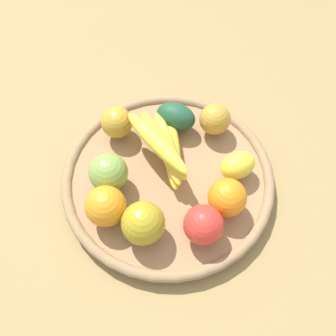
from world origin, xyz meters
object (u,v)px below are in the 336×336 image
apple_3 (143,223)px  apple_2 (117,123)px  orange_0 (106,206)px  apple_1 (215,119)px  apple_4 (203,225)px  orange_1 (227,198)px  avocado (176,117)px  apple_0 (108,173)px  banana_bunch (164,146)px  lemon_0 (238,165)px

apple_3 → apple_2: apple_3 is taller
orange_0 → apple_2: bearing=-16.8°
apple_2 → apple_1: 0.20m
apple_4 → orange_1: 0.07m
apple_3 → orange_1: apple_3 is taller
apple_3 → apple_4: (-0.03, -0.10, -0.00)m
apple_1 → orange_0: orange_0 is taller
avocado → apple_4: 0.25m
orange_1 → apple_4: bearing=123.9°
avocado → apple_4: apple_4 is taller
avocado → apple_2: size_ratio=1.29×
avocado → apple_2: bearing=83.7°
apple_2 → orange_0: (-0.18, 0.06, 0.00)m
apple_0 → orange_0: (-0.07, 0.02, -0.00)m
apple_0 → apple_1: bearing=-73.0°
banana_bunch → avocado: bearing=-31.2°
apple_1 → lemon_0: bearing=-176.2°
apple_3 → apple_1: 0.27m
apple_0 → orange_1: bearing=-118.5°
avocado → apple_0: 0.19m
apple_4 → banana_bunch: banana_bunch is taller
apple_4 → apple_1: (0.22, -0.10, -0.00)m
apple_3 → orange_1: size_ratio=1.09×
avocado → apple_1: apple_1 is taller
banana_bunch → orange_1: banana_bunch is taller
apple_0 → avocado: bearing=-57.2°
apple_3 → apple_4: size_ratio=1.08×
apple_4 → lemon_0: 0.15m
apple_3 → lemon_0: (0.07, -0.21, -0.01)m
apple_2 → orange_1: (-0.22, -0.16, 0.00)m
banana_bunch → apple_1: banana_bunch is taller
orange_0 → lemon_0: bearing=-84.6°
apple_2 → apple_1: size_ratio=1.00×
apple_3 → apple_0: 0.12m
apple_4 → banana_bunch: size_ratio=0.39×
apple_0 → orange_1: 0.22m
apple_2 → orange_0: orange_0 is taller
apple_2 → lemon_0: apple_2 is taller
banana_bunch → apple_0: (-0.03, 0.12, -0.00)m
apple_4 → orange_1: same height
apple_4 → apple_2: bearing=21.0°
apple_4 → lemon_0: (0.10, -0.10, -0.01)m
avocado → apple_1: size_ratio=1.30×
apple_2 → apple_1: same height
avocado → apple_2: (0.01, 0.12, 0.00)m
lemon_0 → apple_4: bearing=134.6°
apple_3 → orange_0: bearing=48.7°
apple_3 → orange_1: bearing=-86.4°
apple_3 → lemon_0: bearing=-70.1°
apple_3 → avocado: size_ratio=0.91×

